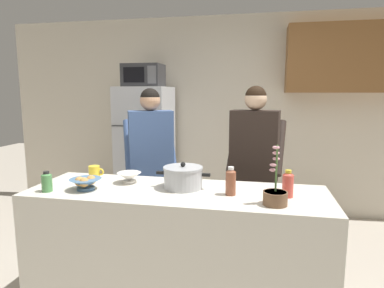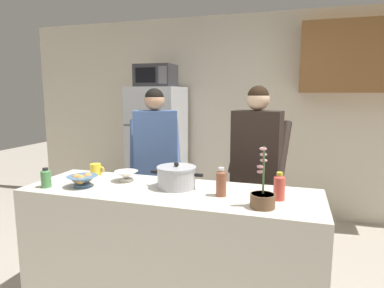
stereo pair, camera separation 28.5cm
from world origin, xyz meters
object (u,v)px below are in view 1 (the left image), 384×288
person_by_sink (254,156)px  potted_orchid (275,195)px  person_near_pot (151,153)px  coffee_mug (95,172)px  bottle_mid_counter (47,182)px  microwave (144,75)px  empty_bowl (129,177)px  bread_bowl (85,183)px  bottle_near_edge (288,184)px  refrigerator (146,152)px  cooking_pot (183,177)px  bottle_far_corner (231,181)px

person_by_sink → potted_orchid: (0.15, -0.97, -0.06)m
person_near_pot → coffee_mug: size_ratio=12.60×
coffee_mug → bottle_mid_counter: bearing=-107.5°
microwave → empty_bowl: bearing=-74.5°
person_by_sink → bread_bowl: person_by_sink is taller
bread_bowl → bottle_mid_counter: size_ratio=1.55×
bread_bowl → bottle_mid_counter: (-0.24, -0.09, 0.02)m
bottle_near_edge → bottle_mid_counter: 1.66m
bottle_near_edge → refrigerator: bearing=131.6°
person_near_pot → coffee_mug: bearing=-115.8°
refrigerator → person_by_sink: refrigerator is taller
bread_bowl → microwave: bearing=97.0°
person_near_pot → cooking_pot: bearing=-56.6°
cooking_pot → bottle_near_edge: cooking_pot is taller
cooking_pot → person_by_sink: bearing=55.7°
microwave → person_by_sink: (1.41, -1.03, -0.78)m
refrigerator → coffee_mug: 1.64m
bottle_far_corner → coffee_mug: bearing=167.4°
bread_bowl → potted_orchid: (1.31, -0.06, 0.01)m
cooking_pot → empty_bowl: 0.44m
bread_bowl → person_near_pot: bearing=79.1°
person_near_pot → person_by_sink: person_by_sink is taller
coffee_mug → bottle_near_edge: bearing=-8.4°
person_by_sink → bottle_mid_counter: 1.73m
cooking_pot → potted_orchid: bearing=-21.1°
person_near_pot → coffee_mug: person_near_pot is taller
bottle_near_edge → coffee_mug: bearing=171.6°
refrigerator → person_near_pot: (0.42, -1.03, 0.19)m
refrigerator → person_by_sink: bearing=-36.9°
person_by_sink → bottle_far_corner: 0.84m
coffee_mug → bread_bowl: (0.11, -0.34, 0.00)m
cooking_pot → coffee_mug: cooking_pot is taller
refrigerator → cooking_pot: size_ratio=4.21×
empty_bowl → bottle_mid_counter: size_ratio=1.27×
refrigerator → bottle_far_corner: 2.27m
microwave → empty_bowl: 1.97m
potted_orchid → bottle_mid_counter: bearing=-178.9°
cooking_pot → bottle_far_corner: bottle_far_corner is taller
microwave → person_by_sink: 1.91m
coffee_mug → bottle_far_corner: size_ratio=0.67×
person_by_sink → empty_bowl: size_ratio=9.00×
person_by_sink → cooking_pot: person_by_sink is taller
refrigerator → potted_orchid: 2.56m
refrigerator → empty_bowl: bearing=-74.6°
microwave → refrigerator: bearing=90.1°
bread_bowl → bottle_near_edge: 1.41m
bottle_mid_counter → potted_orchid: potted_orchid is taller
bottle_far_corner → bottle_mid_counter: bearing=-172.0°
refrigerator → bread_bowl: bearing=-83.0°
bread_bowl → cooking_pot: bearing=15.3°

